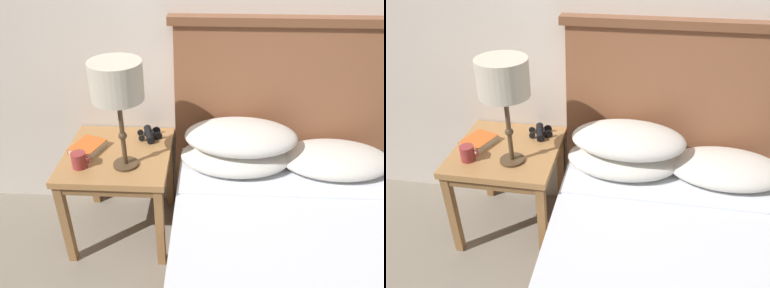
{
  "view_description": "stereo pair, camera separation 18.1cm",
  "coord_description": "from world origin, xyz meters",
  "views": [
    {
      "loc": [
        -0.17,
        -0.95,
        1.7
      ],
      "look_at": [
        -0.25,
        0.71,
        0.67
      ],
      "focal_mm": 35.0,
      "sensor_mm": 36.0,
      "label": 1
    },
    {
      "loc": [
        0.01,
        -0.93,
        1.7
      ],
      "look_at": [
        -0.25,
        0.71,
        0.67
      ],
      "focal_mm": 35.0,
      "sensor_mm": 36.0,
      "label": 2
    }
  ],
  "objects": [
    {
      "name": "wall_back",
      "position": [
        0.0,
        1.08,
        1.3
      ],
      "size": [
        8.0,
        0.06,
        2.6
      ],
      "color": "silver",
      "rests_on": "ground_plane"
    },
    {
      "name": "nightstand",
      "position": [
        -0.67,
        0.76,
        0.5
      ],
      "size": [
        0.58,
        0.58,
        0.57
      ],
      "color": "#AD7A47",
      "rests_on": "ground_plane"
    },
    {
      "name": "table_lamp",
      "position": [
        -0.59,
        0.64,
        1.03
      ],
      "size": [
        0.25,
        0.25,
        0.56
      ],
      "color": "#4C3823",
      "rests_on": "nightstand"
    },
    {
      "name": "coffee_mug",
      "position": [
        -0.83,
        0.61,
        0.61
      ],
      "size": [
        0.1,
        0.08,
        0.08
      ],
      "color": "#993333",
      "rests_on": "nightstand"
    },
    {
      "name": "binoculars_pair",
      "position": [
        -0.51,
        0.93,
        0.59
      ],
      "size": [
        0.15,
        0.16,
        0.05
      ],
      "color": "black",
      "rests_on": "nightstand"
    },
    {
      "name": "bed",
      "position": [
        0.25,
        0.26,
        0.3
      ],
      "size": [
        1.3,
        1.79,
        1.25
      ],
      "color": "brown",
      "rests_on": "ground_plane"
    },
    {
      "name": "book_on_nightstand",
      "position": [
        -0.84,
        0.77,
        0.59
      ],
      "size": [
        0.2,
        0.21,
        0.04
      ],
      "color": "silver",
      "rests_on": "nightstand"
    }
  ]
}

